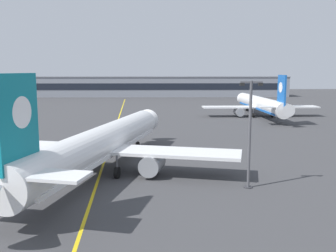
% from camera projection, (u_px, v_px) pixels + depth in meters
% --- Properties ---
extents(ground_plane, '(400.00, 400.00, 0.00)m').
position_uv_depth(ground_plane, '(70.00, 201.00, 34.69)').
color(ground_plane, '#3D3D3F').
extents(taxiway_centreline, '(11.63, 179.66, 0.01)m').
position_uv_depth(taxiway_centreline, '(111.00, 140.00, 64.35)').
color(taxiway_centreline, yellow).
rests_on(taxiway_centreline, ground).
extents(airliner_foreground, '(32.23, 41.00, 11.65)m').
position_uv_depth(airliner_foreground, '(101.00, 144.00, 43.72)').
color(airliner_foreground, white).
rests_on(airliner_foreground, ground).
extents(airliner_background, '(29.76, 38.43, 10.79)m').
position_uv_depth(airliner_background, '(261.00, 105.00, 96.17)').
color(airliner_background, white).
rests_on(airliner_background, ground).
extents(apron_lamp_post, '(2.24, 0.90, 10.84)m').
position_uv_depth(apron_lamp_post, '(250.00, 132.00, 37.74)').
color(apron_lamp_post, '#515156').
rests_on(apron_lamp_post, ground).
extents(terminal_building, '(131.83, 12.40, 8.89)m').
position_uv_depth(terminal_building, '(140.00, 86.00, 169.60)').
color(terminal_building, gray).
rests_on(terminal_building, ground).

